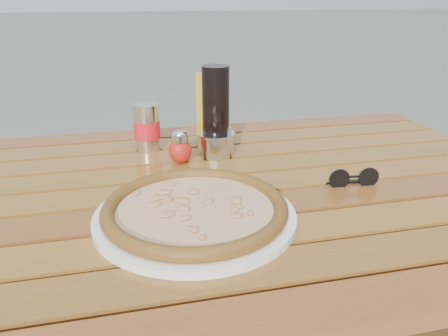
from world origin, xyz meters
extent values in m
cube|color=#3B1F0D|center=(0.64, 0.39, 0.35)|extent=(0.06, 0.06, 0.70)
cube|color=#391F0C|center=(0.00, 0.00, 0.70)|extent=(1.36, 0.86, 0.04)
cube|color=#54260E|center=(0.00, -0.41, 0.73)|extent=(1.40, 0.09, 0.03)
cube|color=#512C0E|center=(0.00, -0.30, 0.73)|extent=(1.40, 0.09, 0.03)
cube|color=#5B3210|center=(0.00, -0.20, 0.73)|extent=(1.40, 0.09, 0.03)
cube|color=#4F260D|center=(0.00, -0.10, 0.73)|extent=(1.40, 0.09, 0.03)
cube|color=#59310F|center=(0.00, 0.00, 0.73)|extent=(1.40, 0.09, 0.03)
cube|color=#54310E|center=(0.00, 0.10, 0.73)|extent=(1.40, 0.09, 0.03)
cube|color=#5A2F0F|center=(0.00, 0.20, 0.73)|extent=(1.40, 0.09, 0.03)
cube|color=#53300E|center=(0.00, 0.30, 0.73)|extent=(1.40, 0.09, 0.03)
cube|color=#51240E|center=(0.00, 0.41, 0.73)|extent=(1.40, 0.09, 0.03)
cylinder|color=white|center=(-0.09, -0.14, 0.76)|extent=(0.48, 0.48, 0.01)
cylinder|color=beige|center=(-0.09, -0.14, 0.77)|extent=(0.36, 0.36, 0.01)
torus|color=black|center=(-0.09, -0.14, 0.77)|extent=(0.38, 0.38, 0.03)
ellipsoid|color=red|center=(-0.08, 0.15, 0.78)|extent=(0.07, 0.07, 0.06)
cylinder|color=silver|center=(-0.08, 0.15, 0.81)|extent=(0.05, 0.05, 0.02)
ellipsoid|color=white|center=(-0.08, 0.15, 0.82)|extent=(0.04, 0.04, 0.02)
ellipsoid|color=#3E411A|center=(0.04, 0.18, 0.78)|extent=(0.07, 0.07, 0.06)
cylinder|color=silver|center=(0.04, 0.18, 0.81)|extent=(0.05, 0.05, 0.02)
ellipsoid|color=silver|center=(0.04, 0.18, 0.82)|extent=(0.04, 0.04, 0.02)
cylinder|color=black|center=(0.02, 0.19, 0.86)|extent=(0.09, 0.09, 0.22)
cylinder|color=silver|center=(-0.14, 0.26, 0.81)|extent=(0.08, 0.08, 0.12)
cylinder|color=red|center=(-0.14, 0.26, 0.81)|extent=(0.08, 0.08, 0.04)
cube|color=gold|center=(0.02, 0.26, 0.84)|extent=(0.07, 0.07, 0.19)
cylinder|color=silver|center=(0.02, 0.26, 0.95)|extent=(0.02, 0.02, 0.02)
cylinder|color=silver|center=(0.02, 0.18, 0.78)|extent=(0.10, 0.10, 0.05)
cylinder|color=white|center=(0.02, 0.18, 0.81)|extent=(0.10, 0.10, 0.01)
sphere|color=silver|center=(0.02, 0.18, 0.81)|extent=(0.02, 0.02, 0.01)
cylinder|color=black|center=(0.23, -0.07, 0.77)|extent=(0.04, 0.01, 0.04)
cylinder|color=black|center=(0.29, -0.07, 0.77)|extent=(0.04, 0.01, 0.04)
cube|color=black|center=(0.26, -0.07, 0.77)|extent=(0.02, 0.01, 0.00)
cube|color=black|center=(0.25, -0.06, 0.75)|extent=(0.09, 0.01, 0.00)
cube|color=black|center=(0.27, -0.05, 0.75)|extent=(0.09, 0.01, 0.00)
camera|label=1|loc=(-0.20, -0.82, 1.13)|focal=35.00mm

